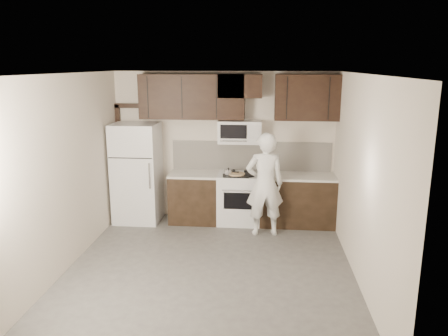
# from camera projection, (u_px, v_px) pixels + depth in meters

# --- Properties ---
(floor) EXTENTS (4.50, 4.50, 0.00)m
(floor) POSITION_uv_depth(u_px,v_px,m) (209.00, 270.00, 6.14)
(floor) COLOR #4E4B49
(floor) RESTS_ON ground
(back_wall) EXTENTS (4.00, 0.00, 4.00)m
(back_wall) POSITION_uv_depth(u_px,v_px,m) (224.00, 146.00, 8.01)
(back_wall) COLOR beige
(back_wall) RESTS_ON ground
(ceiling) EXTENTS (4.50, 4.50, 0.00)m
(ceiling) POSITION_uv_depth(u_px,v_px,m) (208.00, 74.00, 5.52)
(ceiling) COLOR white
(ceiling) RESTS_ON back_wall
(counter_run) EXTENTS (2.95, 0.64, 0.91)m
(counter_run) POSITION_uv_depth(u_px,v_px,m) (256.00, 199.00, 7.86)
(counter_run) COLOR black
(counter_run) RESTS_ON floor
(stove) EXTENTS (0.76, 0.66, 0.94)m
(stove) POSITION_uv_depth(u_px,v_px,m) (239.00, 198.00, 7.89)
(stove) COLOR silver
(stove) RESTS_ON floor
(backsplash) EXTENTS (2.90, 0.02, 0.54)m
(backsplash) POSITION_uv_depth(u_px,v_px,m) (251.00, 156.00, 7.99)
(backsplash) COLOR silver
(backsplash) RESTS_ON counter_run
(upper_cabinets) EXTENTS (3.48, 0.35, 0.78)m
(upper_cabinets) POSITION_uv_depth(u_px,v_px,m) (235.00, 96.00, 7.60)
(upper_cabinets) COLOR black
(upper_cabinets) RESTS_ON back_wall
(microwave) EXTENTS (0.76, 0.42, 0.40)m
(microwave) POSITION_uv_depth(u_px,v_px,m) (240.00, 132.00, 7.72)
(microwave) COLOR silver
(microwave) RESTS_ON upper_cabinets
(refrigerator) EXTENTS (0.80, 0.76, 1.80)m
(refrigerator) POSITION_uv_depth(u_px,v_px,m) (137.00, 173.00, 7.90)
(refrigerator) COLOR silver
(refrigerator) RESTS_ON floor
(door_trim) EXTENTS (0.50, 0.08, 2.12)m
(door_trim) POSITION_uv_depth(u_px,v_px,m) (122.00, 150.00, 8.16)
(door_trim) COLOR black
(door_trim) RESTS_ON floor
(saucepan) EXTENTS (0.26, 0.15, 0.15)m
(saucepan) POSITION_uv_depth(u_px,v_px,m) (229.00, 173.00, 7.64)
(saucepan) COLOR silver
(saucepan) RESTS_ON stove
(baking_tray) EXTENTS (0.45, 0.34, 0.02)m
(baking_tray) POSITION_uv_depth(u_px,v_px,m) (236.00, 175.00, 7.65)
(baking_tray) COLOR black
(baking_tray) RESTS_ON counter_run
(pizza) EXTENTS (0.30, 0.30, 0.02)m
(pizza) POSITION_uv_depth(u_px,v_px,m) (236.00, 174.00, 7.64)
(pizza) COLOR tan
(pizza) RESTS_ON baking_tray
(person) EXTENTS (0.70, 0.52, 1.75)m
(person) POSITION_uv_depth(u_px,v_px,m) (265.00, 184.00, 7.24)
(person) COLOR white
(person) RESTS_ON floor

